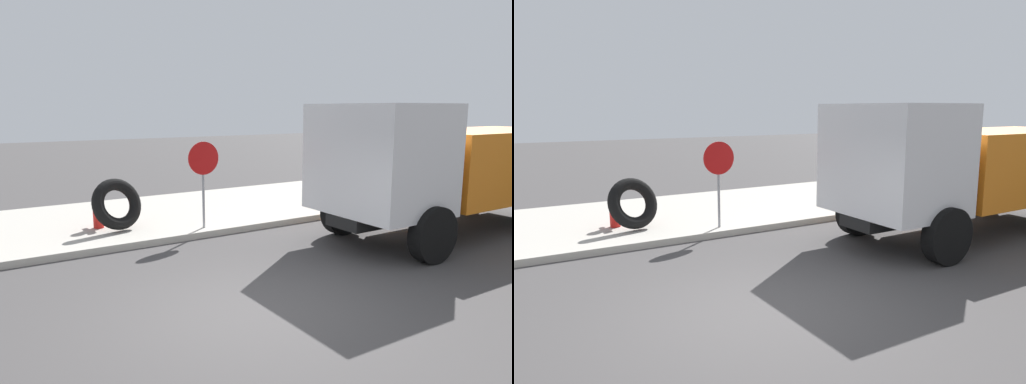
{
  "view_description": "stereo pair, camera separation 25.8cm",
  "coord_description": "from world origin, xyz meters",
  "views": [
    {
      "loc": [
        -3.35,
        -5.52,
        2.91
      ],
      "look_at": [
        1.87,
        2.82,
        1.18
      ],
      "focal_mm": 33.5,
      "sensor_mm": 36.0,
      "label": 1
    },
    {
      "loc": [
        -3.13,
        -5.65,
        2.91
      ],
      "look_at": [
        1.87,
        2.82,
        1.18
      ],
      "focal_mm": 33.5,
      "sensor_mm": 36.0,
      "label": 2
    }
  ],
  "objects": [
    {
      "name": "sidewalk_curb",
      "position": [
        0.0,
        6.5,
        0.07
      ],
      "size": [
        36.0,
        5.0,
        0.15
      ],
      "primitive_type": "cube",
      "color": "#ADA89E",
      "rests_on": "ground"
    },
    {
      "name": "fire_hydrant",
      "position": [
        -0.71,
        5.63,
        0.55
      ],
      "size": [
        0.27,
        0.61,
        0.76
      ],
      "color": "red",
      "rests_on": "sidewalk_curb"
    },
    {
      "name": "stop_sign",
      "position": [
        1.4,
        4.35,
        1.54
      ],
      "size": [
        0.76,
        0.08,
        2.01
      ],
      "color": "gray",
      "rests_on": "sidewalk_curb"
    },
    {
      "name": "loose_tire",
      "position": [
        -0.38,
        5.19,
        0.76
      ],
      "size": [
        1.33,
        0.97,
        1.22
      ],
      "primitive_type": "torus",
      "rotation": [
        1.21,
        0.0,
        0.26
      ],
      "color": "black",
      "rests_on": "sidewalk_curb"
    },
    {
      "name": "ground_plane",
      "position": [
        0.0,
        0.0,
        0.0
      ],
      "size": [
        80.0,
        80.0,
        0.0
      ],
      "primitive_type": "plane",
      "color": "#423F3F"
    },
    {
      "name": "dump_truck_orange",
      "position": [
        6.24,
        1.39,
        1.61
      ],
      "size": [
        7.01,
        2.83,
        3.0
      ],
      "color": "orange",
      "rests_on": "ground"
    }
  ]
}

